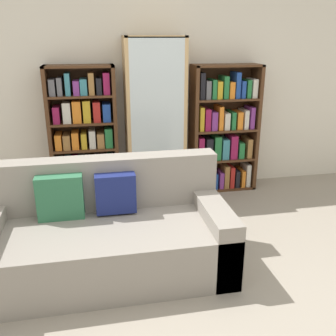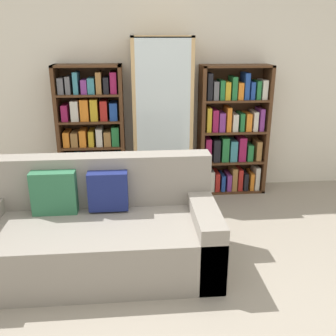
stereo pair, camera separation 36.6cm
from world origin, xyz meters
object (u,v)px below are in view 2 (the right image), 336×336
(couch, at_px, (97,232))
(bookshelf_right, at_px, (232,133))
(bookshelf_left, at_px, (92,135))
(wine_bottle, at_px, (194,191))
(display_cabinet, at_px, (162,119))

(couch, relative_size, bookshelf_right, 1.28)
(bookshelf_left, height_order, wine_bottle, bookshelf_left)
(display_cabinet, relative_size, wine_bottle, 5.03)
(couch, height_order, wine_bottle, couch)
(display_cabinet, xyz_separation_m, bookshelf_right, (0.83, 0.02, -0.19))
(bookshelf_right, bearing_deg, wine_bottle, -143.09)
(bookshelf_left, relative_size, wine_bottle, 4.21)
(bookshelf_right, height_order, wine_bottle, bookshelf_right)
(bookshelf_left, relative_size, bookshelf_right, 1.01)
(display_cabinet, distance_m, wine_bottle, 0.90)
(bookshelf_right, bearing_deg, display_cabinet, -178.85)
(bookshelf_right, bearing_deg, couch, -134.57)
(couch, height_order, bookshelf_right, bookshelf_right)
(couch, xyz_separation_m, bookshelf_left, (-0.16, 1.50, 0.44))
(couch, bearing_deg, display_cabinet, 66.46)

